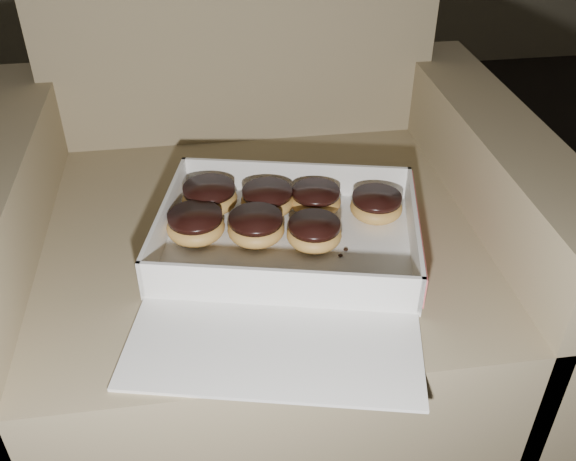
# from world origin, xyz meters

# --- Properties ---
(armchair) EXTENTS (0.91, 0.77, 0.95)m
(armchair) POSITION_xyz_m (-0.14, 0.65, 0.30)
(armchair) COLOR #90855C
(armchair) RESTS_ON floor
(bakery_box) EXTENTS (0.47, 0.52, 0.06)m
(bakery_box) POSITION_xyz_m (-0.11, 0.48, 0.44)
(bakery_box) COLOR white
(bakery_box) RESTS_ON armchair
(donut_a) EXTENTS (0.08, 0.08, 0.04)m
(donut_a) POSITION_xyz_m (-0.05, 0.59, 0.45)
(donut_a) COLOR #CF9148
(donut_a) RESTS_ON bakery_box
(donut_b) EXTENTS (0.08, 0.08, 0.04)m
(donut_b) POSITION_xyz_m (-0.07, 0.50, 0.45)
(donut_b) COLOR #CF9148
(donut_b) RESTS_ON bakery_box
(donut_c) EXTENTS (0.08, 0.08, 0.04)m
(donut_c) POSITION_xyz_m (0.04, 0.56, 0.45)
(donut_c) COLOR #CF9148
(donut_c) RESTS_ON bakery_box
(donut_d) EXTENTS (0.09, 0.09, 0.04)m
(donut_d) POSITION_xyz_m (-0.13, 0.60, 0.45)
(donut_d) COLOR #CF9148
(donut_d) RESTS_ON bakery_box
(donut_e) EXTENTS (0.09, 0.09, 0.04)m
(donut_e) POSITION_xyz_m (-0.24, 0.55, 0.45)
(donut_e) COLOR #CF9148
(donut_e) RESTS_ON bakery_box
(donut_f) EXTENTS (0.09, 0.09, 0.04)m
(donut_f) POSITION_xyz_m (-0.22, 0.62, 0.46)
(donut_f) COLOR #CF9148
(donut_f) RESTS_ON bakery_box
(donut_g) EXTENTS (0.09, 0.09, 0.04)m
(donut_g) POSITION_xyz_m (-0.15, 0.53, 0.45)
(donut_g) COLOR #CF9148
(donut_g) RESTS_ON bakery_box
(crumb_a) EXTENTS (0.01, 0.01, 0.00)m
(crumb_a) POSITION_xyz_m (-0.07, 0.49, 0.43)
(crumb_a) COLOR black
(crumb_a) RESTS_ON bakery_box
(crumb_b) EXTENTS (0.01, 0.01, 0.00)m
(crumb_b) POSITION_xyz_m (-0.03, 0.48, 0.43)
(crumb_b) COLOR black
(crumb_b) RESTS_ON bakery_box
(crumb_c) EXTENTS (0.01, 0.01, 0.00)m
(crumb_c) POSITION_xyz_m (-0.04, 0.47, 0.43)
(crumb_c) COLOR black
(crumb_c) RESTS_ON bakery_box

